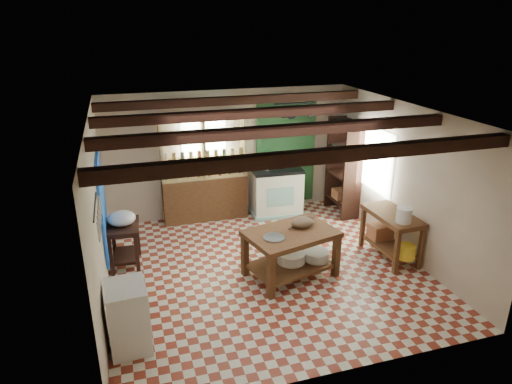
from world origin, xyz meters
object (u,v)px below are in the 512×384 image
object	(u,v)px
prep_table	(125,245)
cat	(302,222)
work_table	(290,254)
white_cabinet	(128,317)
stove	(276,191)
right_counter	(390,235)

from	to	relation	value
prep_table	cat	distance (m)	2.97
work_table	white_cabinet	distance (m)	2.73
stove	right_counter	world-z (taller)	stove
stove	prep_table	distance (m)	3.40
work_table	cat	distance (m)	0.54
work_table	stove	bearing A→B (deg)	62.05
white_cabinet	cat	world-z (taller)	cat
prep_table	right_counter	xyz separation A→B (m)	(4.38, -1.05, 0.04)
stove	prep_table	bearing A→B (deg)	-153.76
work_table	cat	xyz separation A→B (m)	(0.23, 0.11, 0.47)
work_table	stove	distance (m)	2.53
work_table	prep_table	xyz separation A→B (m)	(-2.52, 1.12, -0.02)
stove	prep_table	xyz separation A→B (m)	(-3.13, -1.33, -0.13)
stove	right_counter	bearing A→B (deg)	-59.01
white_cabinet	work_table	bearing A→B (deg)	18.71
work_table	stove	size ratio (longest dim) A/B	1.33
right_counter	cat	world-z (taller)	cat
white_cabinet	right_counter	xyz separation A→B (m)	(4.40, 1.09, -0.03)
cat	right_counter	bearing A→B (deg)	-25.25
right_counter	white_cabinet	bearing A→B (deg)	-167.94
stove	right_counter	xyz separation A→B (m)	(1.25, -2.38, -0.09)
cat	stove	bearing A→B (deg)	56.83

